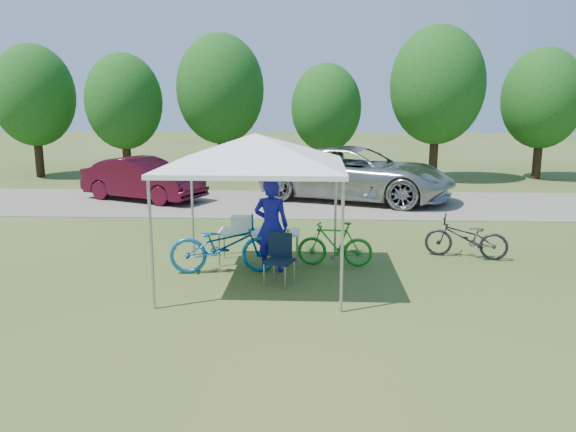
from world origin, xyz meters
name	(u,v)px	position (x,y,z in m)	size (l,w,h in m)	color
ground	(257,281)	(0.00, 0.00, 0.00)	(100.00, 100.00, 0.00)	#2D5119
gravel_strip	(282,203)	(0.00, 8.00, 0.01)	(24.00, 5.00, 0.02)	gray
canopy	(255,138)	(0.00, 0.00, 2.65)	(4.53, 4.53, 3.00)	#A5A5AA
treeline	(284,95)	(-0.29, 14.05, 3.53)	(24.89, 4.28, 6.30)	#382314
folding_table	(259,233)	(-0.07, 1.19, 0.64)	(1.65, 0.69, 0.68)	white
folding_chair	(280,254)	(0.44, -0.07, 0.55)	(0.61, 0.64, 0.92)	black
cooler	(242,223)	(-0.42, 1.19, 0.83)	(0.42, 0.28, 0.30)	white
ice_cream_cup	(288,230)	(0.53, 1.14, 0.71)	(0.08, 0.08, 0.06)	gold
cyclist	(271,226)	(0.23, 0.64, 0.91)	(0.67, 0.44, 1.83)	#141295
bike_blue	(224,245)	(-0.68, 0.50, 0.55)	(0.73, 2.09, 1.10)	#12589E
bike_green	(335,244)	(1.48, 1.06, 0.45)	(0.43, 1.51, 0.91)	#1C7E1F
bike_dark	(466,237)	(4.28, 1.77, 0.45)	(0.59, 1.71, 0.90)	black
minivan	(356,173)	(2.44, 8.75, 0.91)	(2.95, 6.40, 1.78)	#A4A5A1
sedan	(143,179)	(-4.67, 8.38, 0.73)	(1.49, 4.29, 1.41)	#420B1A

